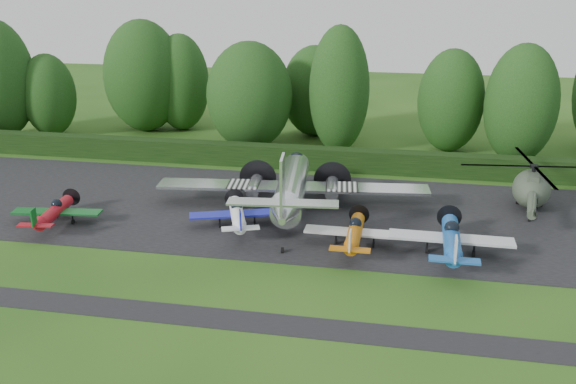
% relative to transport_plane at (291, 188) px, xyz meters
% --- Properties ---
extents(ground, '(160.00, 160.00, 0.00)m').
position_rel_transport_plane_xyz_m(ground, '(2.00, -10.11, -1.84)').
color(ground, '#204A14').
rests_on(ground, ground).
extents(apron, '(70.00, 18.00, 0.01)m').
position_rel_transport_plane_xyz_m(apron, '(2.00, -0.11, -1.83)').
color(apron, black).
rests_on(apron, ground).
extents(taxiway_verge, '(70.00, 2.00, 0.00)m').
position_rel_transport_plane_xyz_m(taxiway_verge, '(2.00, -16.11, -1.84)').
color(taxiway_verge, black).
rests_on(taxiway_verge, ground).
extents(hedgerow, '(90.00, 1.60, 2.00)m').
position_rel_transport_plane_xyz_m(hedgerow, '(2.00, 10.89, -1.84)').
color(hedgerow, black).
rests_on(hedgerow, ground).
extents(transport_plane, '(20.57, 15.77, 6.59)m').
position_rel_transport_plane_xyz_m(transport_plane, '(0.00, 0.00, 0.00)').
color(transport_plane, silver).
rests_on(transport_plane, ground).
extents(light_plane_red, '(6.29, 6.61, 2.42)m').
position_rel_transport_plane_xyz_m(light_plane_red, '(-15.82, -5.90, -0.83)').
color(light_plane_red, '#A20E1A').
rests_on(light_plane_red, ground).
extents(light_plane_white, '(6.62, 6.96, 2.54)m').
position_rel_transport_plane_xyz_m(light_plane_white, '(-3.03, -4.00, -0.78)').
color(light_plane_white, white).
rests_on(light_plane_white, ground).
extents(light_plane_orange, '(6.64, 6.98, 2.55)m').
position_rel_transport_plane_xyz_m(light_plane_orange, '(5.28, -5.80, -0.78)').
color(light_plane_orange, '#BF670B').
rests_on(light_plane_orange, ground).
extents(light_plane_blue, '(7.78, 8.18, 2.99)m').
position_rel_transport_plane_xyz_m(light_plane_blue, '(11.35, -6.10, -0.59)').
color(light_plane_blue, '#1B57A6').
rests_on(light_plane_blue, ground).
extents(helicopter, '(10.65, 12.47, 3.43)m').
position_rel_transport_plane_xyz_m(helicopter, '(17.61, 3.83, 0.01)').
color(helicopter, '#3B4535').
rests_on(helicopter, ground).
extents(tree_0, '(8.59, 8.59, 12.15)m').
position_rel_transport_plane_xyz_m(tree_0, '(-20.51, 21.95, 4.23)').
color(tree_0, black).
rests_on(tree_0, ground).
extents(tree_1, '(6.23, 6.23, 10.61)m').
position_rel_transport_plane_xyz_m(tree_1, '(-16.68, 23.07, 3.45)').
color(tree_1, black).
rests_on(tree_1, ground).
extents(tree_3, '(8.47, 8.47, 10.65)m').
position_rel_transport_plane_xyz_m(tree_3, '(-7.28, 16.70, 3.48)').
color(tree_3, black).
rests_on(tree_3, ground).
extents(tree_4, '(6.60, 6.60, 11.02)m').
position_rel_transport_plane_xyz_m(tree_4, '(18.23, 16.46, 3.66)').
color(tree_4, black).
rests_on(tree_4, ground).
extents(tree_7, '(7.12, 7.12, 9.67)m').
position_rel_transport_plane_xyz_m(tree_7, '(-1.73, 23.24, 2.99)').
color(tree_7, black).
rests_on(tree_7, ground).
extents(tree_8, '(6.38, 6.38, 10.06)m').
position_rel_transport_plane_xyz_m(tree_8, '(12.18, 19.45, 3.18)').
color(tree_8, black).
rests_on(tree_8, ground).
extents(tree_9, '(5.70, 5.70, 8.79)m').
position_rel_transport_plane_xyz_m(tree_9, '(-29.72, 17.92, 2.54)').
color(tree_9, black).
rests_on(tree_9, ground).
extents(tree_11, '(5.82, 5.82, 12.31)m').
position_rel_transport_plane_xyz_m(tree_11, '(1.53, 17.04, 4.30)').
color(tree_11, black).
rests_on(tree_11, ground).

